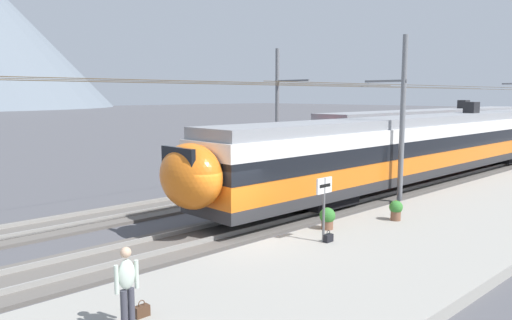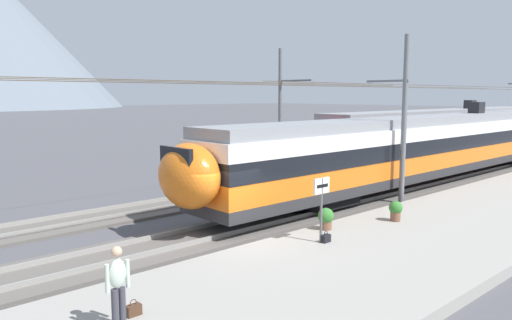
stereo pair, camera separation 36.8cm
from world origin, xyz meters
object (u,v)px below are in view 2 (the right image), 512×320
(handbag_near_sign, at_px, (326,238))
(catenary_mast_far_side, at_px, (282,111))
(handbag_beside_passenger, at_px, (134,310))
(catenary_mast_mid, at_px, (401,118))
(potted_plant_by_shelter, at_px, (396,210))
(platform_sign, at_px, (321,195))
(potted_plant_platform_edge, at_px, (326,217))
(passenger_walking, at_px, (118,282))
(train_near_platform, at_px, (431,144))
(train_far_track, at_px, (441,130))

(handbag_near_sign, bearing_deg, catenary_mast_far_side, 50.09)
(handbag_beside_passenger, bearing_deg, catenary_mast_mid, 10.62)
(potted_plant_by_shelter, bearing_deg, handbag_near_sign, 179.53)
(platform_sign, height_order, potted_plant_platform_edge, platform_sign)
(handbag_beside_passenger, bearing_deg, passenger_walking, -148.83)
(train_near_platform, relative_size, catenary_mast_far_side, 0.72)
(platform_sign, height_order, handbag_beside_passenger, platform_sign)
(potted_plant_platform_edge, height_order, potted_plant_by_shelter, potted_plant_platform_edge)
(train_near_platform, relative_size, platform_sign, 16.50)
(train_far_track, bearing_deg, handbag_near_sign, -160.20)
(catenary_mast_far_side, distance_m, potted_plant_platform_edge, 13.35)
(platform_sign, relative_size, handbag_near_sign, 5.49)
(platform_sign, bearing_deg, train_far_track, 19.50)
(catenary_mast_mid, distance_m, potted_plant_by_shelter, 5.46)
(catenary_mast_far_side, distance_m, handbag_beside_passenger, 20.42)
(platform_sign, xyz_separation_m, handbag_beside_passenger, (-6.97, -0.71, -1.41))
(catenary_mast_mid, xyz_separation_m, platform_sign, (-7.94, -2.09, -2.11))
(potted_plant_platform_edge, bearing_deg, train_far_track, 18.62)
(passenger_walking, distance_m, potted_plant_platform_edge, 8.96)
(catenary_mast_far_side, xyz_separation_m, potted_plant_by_shelter, (-5.26, -11.10, -3.29))
(handbag_near_sign, distance_m, potted_plant_by_shelter, 4.01)
(catenary_mast_mid, height_order, platform_sign, catenary_mast_mid)
(platform_sign, distance_m, potted_plant_platform_edge, 1.91)
(handbag_beside_passenger, bearing_deg, platform_sign, 5.82)
(train_far_track, xyz_separation_m, catenary_mast_mid, (-16.98, -6.74, 1.75))
(catenary_mast_mid, bearing_deg, handbag_near_sign, -164.37)
(train_far_track, relative_size, potted_plant_by_shelter, 39.75)
(catenary_mast_mid, height_order, passenger_walking, catenary_mast_mid)
(catenary_mast_far_side, xyz_separation_m, potted_plant_platform_edge, (-8.08, -10.10, -3.29))
(platform_sign, distance_m, handbag_beside_passenger, 7.15)
(train_far_track, bearing_deg, train_near_platform, -155.26)
(train_near_platform, xyz_separation_m, platform_sign, (-14.04, -3.81, -0.37))
(catenary_mast_mid, bearing_deg, handbag_beside_passenger, -169.38)
(passenger_walking, bearing_deg, train_far_track, 16.88)
(catenary_mast_mid, xyz_separation_m, passenger_walking, (-15.39, -3.08, -2.70))
(potted_plant_platform_edge, distance_m, potted_plant_by_shelter, 3.00)
(train_far_track, distance_m, potted_plant_by_shelter, 22.70)
(train_far_track, xyz_separation_m, platform_sign, (-24.92, -8.83, -0.36))
(catenary_mast_far_side, xyz_separation_m, passenger_walking, (-16.83, -11.96, -2.78))
(train_near_platform, bearing_deg, handbag_near_sign, -164.30)
(train_far_track, relative_size, handbag_near_sign, 79.09)
(train_near_platform, distance_m, platform_sign, 14.55)
(catenary_mast_mid, relative_size, catenary_mast_far_side, 1.00)
(potted_plant_by_shelter, bearing_deg, passenger_walking, -175.73)
(handbag_beside_passenger, xyz_separation_m, potted_plant_by_shelter, (11.09, 0.58, 0.31))
(handbag_beside_passenger, xyz_separation_m, potted_plant_platform_edge, (8.27, 1.58, 0.31))
(potted_plant_platform_edge, relative_size, potted_plant_by_shelter, 1.01)
(catenary_mast_mid, xyz_separation_m, handbag_near_sign, (-7.82, -2.19, -3.51))
(handbag_beside_passenger, xyz_separation_m, handbag_near_sign, (7.10, 0.61, 0.01))
(train_near_platform, bearing_deg, handbag_beside_passenger, -167.86)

